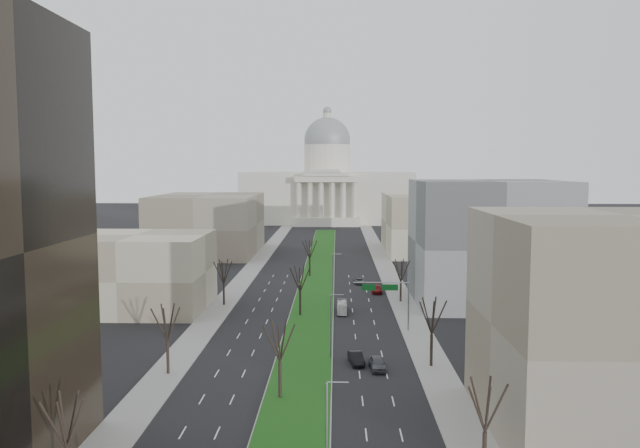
% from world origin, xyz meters
% --- Properties ---
extents(ground, '(600.00, 600.00, 0.00)m').
position_xyz_m(ground, '(0.00, 120.00, 0.00)').
color(ground, black).
rests_on(ground, ground).
extents(median, '(8.00, 222.03, 0.20)m').
position_xyz_m(median, '(0.00, 118.99, 0.10)').
color(median, '#999993').
rests_on(median, ground).
extents(sidewalk_left, '(5.00, 330.00, 0.15)m').
position_xyz_m(sidewalk_left, '(-17.50, 95.00, 0.07)').
color(sidewalk_left, gray).
rests_on(sidewalk_left, ground).
extents(sidewalk_right, '(5.00, 330.00, 0.15)m').
position_xyz_m(sidewalk_right, '(17.50, 95.00, 0.07)').
color(sidewalk_right, gray).
rests_on(sidewalk_right, ground).
extents(capitol, '(80.00, 46.00, 55.00)m').
position_xyz_m(capitol, '(0.00, 269.59, 16.31)').
color(capitol, beige).
rests_on(capitol, ground).
extents(building_beige_left, '(26.00, 22.00, 14.00)m').
position_xyz_m(building_beige_left, '(-33.00, 85.00, 7.00)').
color(building_beige_left, tan).
rests_on(building_beige_left, ground).
extents(building_tan_right, '(26.00, 24.00, 22.00)m').
position_xyz_m(building_tan_right, '(33.00, 32.00, 11.00)').
color(building_tan_right, gray).
rests_on(building_tan_right, ground).
extents(building_grey_right, '(28.00, 26.00, 24.00)m').
position_xyz_m(building_grey_right, '(34.00, 92.00, 12.00)').
color(building_grey_right, '#5B5C5F').
rests_on(building_grey_right, ground).
extents(building_far_left, '(30.00, 40.00, 18.00)m').
position_xyz_m(building_far_left, '(-35.00, 160.00, 9.00)').
color(building_far_left, gray).
rests_on(building_far_left, ground).
extents(building_far_right, '(30.00, 40.00, 18.00)m').
position_xyz_m(building_far_right, '(35.00, 165.00, 9.00)').
color(building_far_right, tan).
rests_on(building_far_right, ground).
extents(tree_left_near, '(5.10, 5.10, 9.18)m').
position_xyz_m(tree_left_near, '(-17.20, 18.00, 6.61)').
color(tree_left_near, black).
rests_on(tree_left_near, ground).
extents(tree_left_mid, '(5.40, 5.40, 9.72)m').
position_xyz_m(tree_left_mid, '(-17.20, 48.00, 7.00)').
color(tree_left_mid, black).
rests_on(tree_left_mid, ground).
extents(tree_left_far, '(5.28, 5.28, 9.50)m').
position_xyz_m(tree_left_far, '(-17.20, 88.00, 6.84)').
color(tree_left_far, black).
rests_on(tree_left_far, ground).
extents(tree_right_near, '(5.16, 5.16, 9.29)m').
position_xyz_m(tree_right_near, '(17.20, 22.00, 6.69)').
color(tree_right_near, black).
rests_on(tree_right_near, ground).
extents(tree_right_mid, '(5.52, 5.52, 9.94)m').
position_xyz_m(tree_right_mid, '(17.20, 52.00, 7.16)').
color(tree_right_mid, black).
rests_on(tree_right_mid, ground).
extents(tree_right_far, '(5.04, 5.04, 9.07)m').
position_xyz_m(tree_right_far, '(17.20, 92.00, 6.53)').
color(tree_right_far, black).
rests_on(tree_right_far, ground).
extents(tree_median_a, '(5.40, 5.40, 9.72)m').
position_xyz_m(tree_median_a, '(-2.00, 40.00, 7.00)').
color(tree_median_a, black).
rests_on(tree_median_a, ground).
extents(tree_median_b, '(5.40, 5.40, 9.72)m').
position_xyz_m(tree_median_b, '(-2.00, 80.00, 7.00)').
color(tree_median_b, black).
rests_on(tree_median_b, ground).
extents(tree_median_c, '(5.40, 5.40, 9.72)m').
position_xyz_m(tree_median_c, '(-2.00, 120.00, 7.00)').
color(tree_median_c, black).
rests_on(tree_median_c, ground).
extents(streetlamp_median_a, '(1.90, 0.20, 9.16)m').
position_xyz_m(streetlamp_median_a, '(3.76, 20.00, 4.81)').
color(streetlamp_median_a, gray).
rests_on(streetlamp_median_a, ground).
extents(streetlamp_median_b, '(1.90, 0.20, 9.16)m').
position_xyz_m(streetlamp_median_b, '(3.76, 55.00, 4.81)').
color(streetlamp_median_b, gray).
rests_on(streetlamp_median_b, ground).
extents(streetlamp_median_c, '(1.90, 0.20, 9.16)m').
position_xyz_m(streetlamp_median_c, '(3.76, 95.00, 4.81)').
color(streetlamp_median_c, gray).
rests_on(streetlamp_median_c, ground).
extents(mast_arm_signs, '(9.12, 0.24, 8.09)m').
position_xyz_m(mast_arm_signs, '(13.49, 70.03, 6.11)').
color(mast_arm_signs, gray).
rests_on(mast_arm_signs, ground).
extents(car_grey_near, '(2.36, 5.08, 1.68)m').
position_xyz_m(car_grey_near, '(9.93, 50.62, 0.84)').
color(car_grey_near, '#4B4C52').
rests_on(car_grey_near, ground).
extents(car_black, '(2.37, 4.99, 1.58)m').
position_xyz_m(car_black, '(7.19, 52.97, 0.79)').
color(car_black, black).
rests_on(car_black, ground).
extents(car_red, '(2.38, 5.41, 1.55)m').
position_xyz_m(car_red, '(13.12, 100.81, 0.77)').
color(car_red, maroon).
rests_on(car_red, ground).
extents(car_grey_far, '(2.74, 4.78, 1.25)m').
position_xyz_m(car_grey_far, '(9.71, 110.79, 0.63)').
color(car_grey_far, '#4F5257').
rests_on(car_grey_far, ground).
extents(box_van, '(1.80, 7.30, 2.03)m').
position_xyz_m(box_van, '(5.54, 82.77, 1.01)').
color(box_van, white).
rests_on(box_van, ground).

